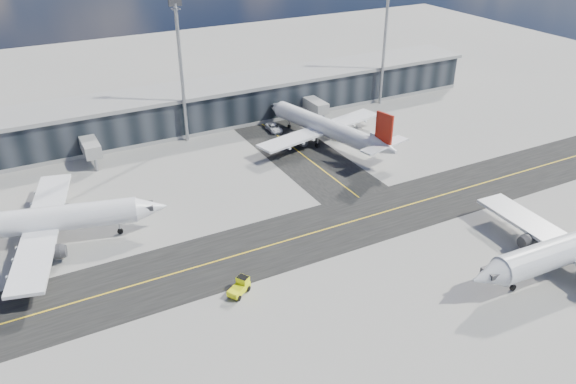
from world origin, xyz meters
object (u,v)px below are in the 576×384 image
object	(u,v)px
airliner_af	(30,222)
service_van	(274,128)
baggage_tug	(240,286)
airliner_redtail	(326,127)

from	to	relation	value
airliner_af	service_van	bearing A→B (deg)	128.46
airliner_af	baggage_tug	xyz separation A→B (m)	(22.66, -25.06, -2.81)
airliner_af	airliner_redtail	bearing A→B (deg)	115.92
airliner_redtail	baggage_tug	world-z (taller)	airliner_redtail
airliner_af	airliner_redtail	world-z (taller)	airliner_af
baggage_tug	service_van	world-z (taller)	baggage_tug
airliner_af	baggage_tug	distance (m)	33.90
airliner_af	baggage_tug	bearing A→B (deg)	56.53
baggage_tug	service_van	distance (m)	56.29
service_van	airliner_redtail	bearing A→B (deg)	-55.45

